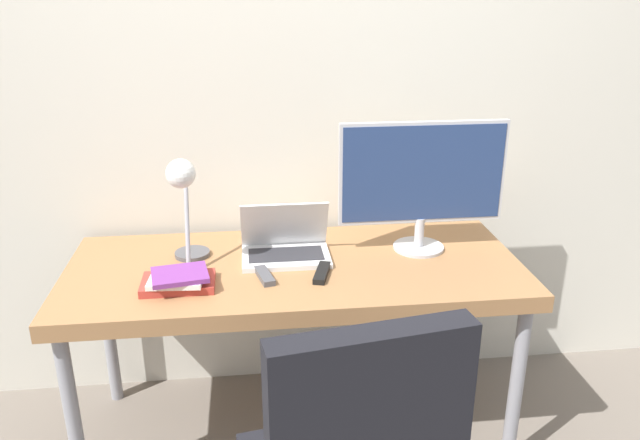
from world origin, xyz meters
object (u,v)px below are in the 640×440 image
laptop (285,246)px  monitor (422,179)px  desk_lamp (184,195)px  book_stack (178,280)px

laptop → monitor: 0.56m
monitor → desk_lamp: monitor is taller
monitor → desk_lamp: 0.86m
monitor → book_stack: bearing=-165.3°
book_stack → monitor: bearing=14.7°
monitor → desk_lamp: size_ratio=1.49×
laptop → desk_lamp: (-0.35, -0.07, 0.24)m
laptop → book_stack: 0.43m
monitor → laptop: bearing=-177.8°
laptop → book_stack: size_ratio=1.32×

